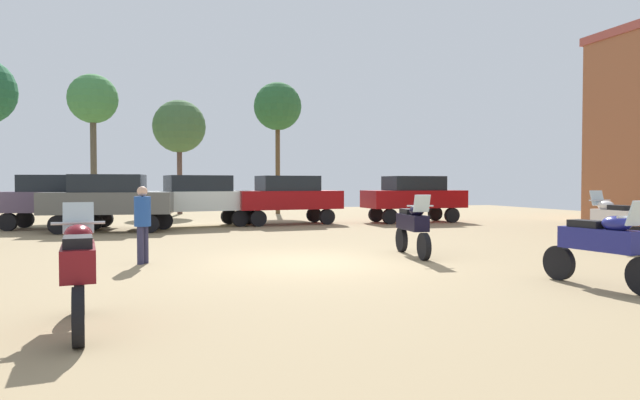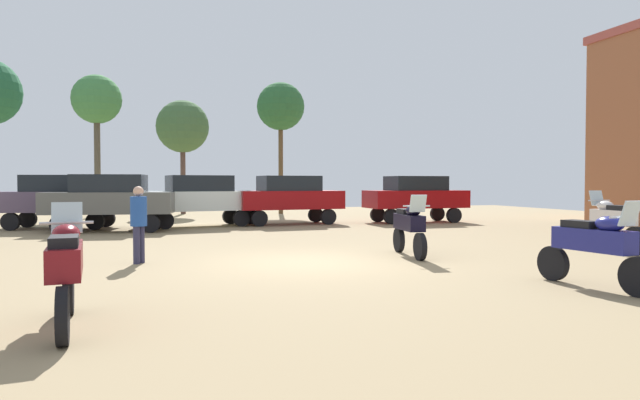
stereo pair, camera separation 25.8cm
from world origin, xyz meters
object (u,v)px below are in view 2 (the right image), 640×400
motorcycle_1 (409,226)px  car_5 (110,198)px  motorcycle_4 (65,267)px  tree_2 (281,107)px  motorcycle_2 (594,245)px  car_1 (415,195)px  car_3 (60,197)px  car_4 (289,196)px  tree_5 (183,127)px  person_1 (139,219)px  motorcycle_6 (612,222)px  tree_3 (97,101)px  car_2 (199,197)px

motorcycle_1 → car_5: size_ratio=0.48×
motorcycle_4 → tree_2: 24.99m
motorcycle_2 → car_1: size_ratio=0.50×
car_3 → tree_2: tree_2 is taller
motorcycle_2 → car_4: car_4 is taller
car_1 → tree_5: tree_5 is taller
car_5 → tree_5: tree_5 is taller
tree_2 → tree_5: (-5.24, 1.18, -1.13)m
car_1 → person_1: 14.66m
car_4 → car_5: (-6.81, -1.58, 0.00)m
motorcycle_6 → tree_5: size_ratio=0.34×
motorcycle_2 → car_3: bearing=-65.0°
motorcycle_1 → person_1: person_1 is taller
motorcycle_2 → person_1: 8.71m
motorcycle_6 → car_4: size_ratio=0.48×
person_1 → motorcycle_1: bearing=-63.0°
car_5 → tree_3: bearing=15.0°
car_1 → tree_3: tree_3 is taller
car_3 → car_4: (8.69, -0.25, 0.00)m
motorcycle_2 → tree_3: size_ratio=0.30×
car_4 → tree_3: (-8.11, 7.96, 4.67)m
motorcycle_4 → car_1: bearing=45.7°
car_3 → tree_3: 9.04m
tree_2 → motorcycle_4: bearing=-108.3°
tree_3 → tree_5: 4.56m
car_3 → tree_2: 13.54m
car_2 → motorcycle_1: bearing=-168.3°
tree_5 → car_5: bearing=-105.5°
motorcycle_2 → motorcycle_4: (-7.78, -0.24, 0.01)m
car_1 → car_5: same height
car_2 → car_3: bearing=75.8°
tree_2 → motorcycle_1: bearing=-93.1°
motorcycle_1 → tree_5: (-4.23, 19.67, 4.06)m
car_4 → motorcycle_4: bearing=152.4°
motorcycle_1 → motorcycle_4: size_ratio=1.01×
car_3 → car_5: size_ratio=1.02×
tree_3 → tree_5: size_ratio=1.15×
car_1 → car_3: same height
tree_3 → car_2: bearing=-61.1°
motorcycle_1 → person_1: bearing=1.9°
motorcycle_6 → car_4: 12.53m
car_1 → person_1: (-11.12, -9.55, -0.22)m
tree_2 → tree_3: (-9.51, 0.02, -0.05)m
car_1 → motorcycle_6: bearing=179.8°
motorcycle_6 → person_1: 11.26m
person_1 → tree_5: size_ratio=0.26×
motorcycle_4 → car_1: 18.94m
motorcycle_1 → car_1: 11.33m
car_3 → tree_2: bearing=-41.9°
motorcycle_1 → motorcycle_4: bearing=42.4°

